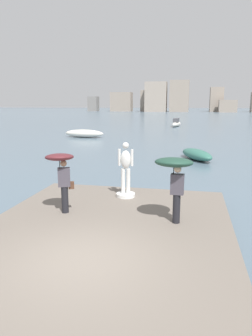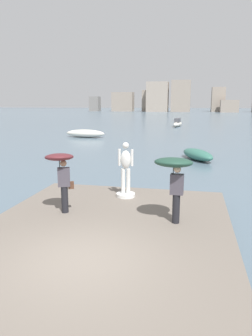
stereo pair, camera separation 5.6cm
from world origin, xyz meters
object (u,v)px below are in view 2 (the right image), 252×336
boat_near (178,123)px  boat_mid (85,133)px  boat_far (197,155)px  onlooker_left (61,167)px  onlooker_right (174,170)px  statue_white_figure (126,175)px

boat_near → boat_mid: bearing=-116.4°
boat_near → boat_far: 31.37m
boat_mid → onlooker_left: bearing=-72.2°
boat_far → onlooker_right: bearing=-93.6°
boat_near → boat_mid: size_ratio=1.19×
onlooker_right → onlooker_left: bearing=178.0°
statue_white_figure → boat_mid: statue_white_figure is taller
boat_near → boat_far: (2.97, -31.23, -0.14)m
onlooker_right → boat_far: size_ratio=0.53×
boat_mid → boat_near: bearing=63.6°
statue_white_figure → boat_near: size_ratio=0.37×
onlooker_left → boat_far: size_ratio=0.52×
onlooker_left → boat_mid: size_ratio=0.42×
statue_white_figure → boat_near: bearing=90.3°
statue_white_figure → onlooker_left: bearing=-127.4°
boat_near → statue_white_figure: bearing=-89.7°
statue_white_figure → onlooker_left: size_ratio=1.05×
boat_mid → boat_far: bearing=-44.2°
statue_white_figure → boat_near: 42.14m
statue_white_figure → onlooker_right: 3.06m
statue_white_figure → onlooker_left: statue_white_figure is taller
onlooker_left → boat_near: size_ratio=0.35×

